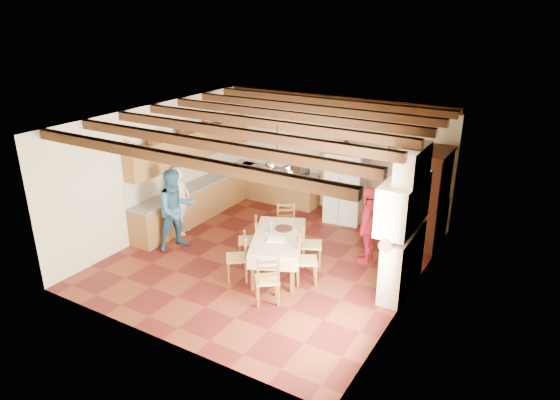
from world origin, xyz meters
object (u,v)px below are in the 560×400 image
at_px(refrigerator, 345,187).
at_px(person_woman_blue, 176,209).
at_px(chair_end_near, 267,279).
at_px(chair_left_far, 248,240).
at_px(person_woman_red, 369,225).
at_px(microwave, 299,169).
at_px(hutch, 433,199).
at_px(chair_right_near, 307,260).
at_px(chair_left_near, 237,257).
at_px(dining_table, 277,239).
at_px(chair_right_far, 312,244).
at_px(person_man, 181,200).
at_px(chair_end_far, 287,225).

relative_size(refrigerator, person_woman_blue, 0.98).
distance_m(refrigerator, chair_end_near, 4.17).
height_order(chair_left_far, person_woman_red, person_woman_red).
bearing_deg(microwave, hutch, 8.42).
height_order(chair_right_near, chair_end_near, same).
bearing_deg(person_woman_red, microwave, -129.84).
xyz_separation_m(refrigerator, chair_right_near, (0.59, -3.14, -0.40)).
bearing_deg(refrigerator, chair_left_far, -113.21).
xyz_separation_m(chair_left_near, person_woman_blue, (-1.92, 0.47, 0.43)).
xyz_separation_m(chair_right_near, microwave, (-2.03, 3.40, 0.56)).
relative_size(dining_table, chair_right_far, 2.10).
height_order(chair_end_near, microwave, microwave).
height_order(chair_right_near, microwave, microwave).
height_order(person_man, person_woman_red, person_woman_red).
bearing_deg(person_woman_red, chair_left_far, -63.55).
relative_size(hutch, chair_right_near, 2.28).
distance_m(chair_right_near, person_woman_red, 1.60).
relative_size(chair_left_far, chair_right_far, 1.00).
distance_m(chair_end_near, microwave, 4.77).
relative_size(chair_right_near, chair_right_far, 1.00).
xyz_separation_m(hutch, microwave, (-3.64, 0.56, -0.06)).
distance_m(dining_table, chair_right_far, 0.78).
relative_size(chair_left_near, microwave, 1.94).
distance_m(chair_end_far, person_woman_red, 1.87).
bearing_deg(chair_right_near, chair_left_far, 52.99).
bearing_deg(chair_end_far, chair_left_near, -128.04).
distance_m(dining_table, person_woman_blue, 2.45).
xyz_separation_m(hutch, dining_table, (-2.32, -2.75, -0.39)).
relative_size(dining_table, chair_left_near, 2.10).
bearing_deg(dining_table, chair_right_near, -7.69).
bearing_deg(microwave, person_woman_red, -19.16).
xyz_separation_m(chair_right_near, chair_end_near, (-0.27, -1.00, 0.00)).
bearing_deg(chair_right_near, chair_end_near, 133.63).
relative_size(hutch, chair_end_far, 2.28).
bearing_deg(refrigerator, person_woman_red, -60.51).
xyz_separation_m(chair_left_near, chair_end_far, (0.10, 1.78, 0.00)).
bearing_deg(chair_right_far, chair_end_far, 34.34).
relative_size(refrigerator, chair_end_near, 1.84).
bearing_deg(chair_end_near, chair_right_near, -142.99).
height_order(chair_left_near, person_woman_blue, person_woman_blue).
bearing_deg(chair_end_far, chair_end_near, -103.50).
relative_size(chair_left_near, chair_end_near, 1.00).
distance_m(chair_end_near, chair_end_far, 2.34).
bearing_deg(chair_end_far, hutch, -3.70).
relative_size(dining_table, chair_end_near, 2.10).
relative_size(refrigerator, chair_end_far, 1.84).
height_order(chair_end_far, person_man, person_man).
xyz_separation_m(chair_right_far, person_woman_blue, (-2.92, -0.78, 0.43)).
relative_size(dining_table, chair_end_far, 2.10).
bearing_deg(refrigerator, chair_right_near, -86.30).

